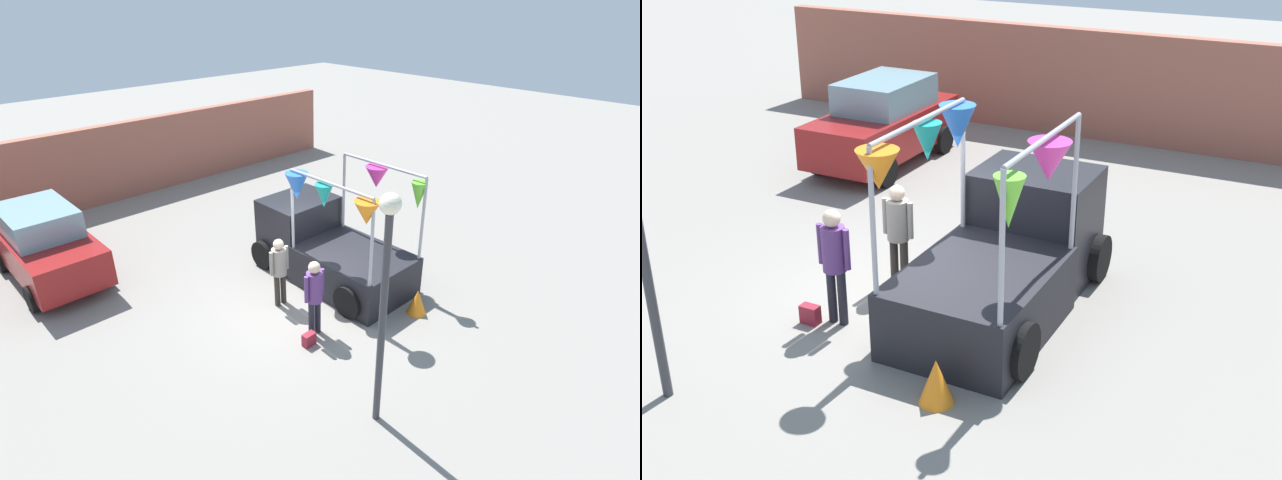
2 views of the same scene
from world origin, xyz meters
TOP-DOWN VIEW (x-y plane):
  - ground_plane at (0.00, 0.00)m, footprint 60.00×60.00m
  - vendor_truck at (1.36, 0.64)m, footprint 2.47×4.12m
  - parked_car at (-3.75, 5.33)m, footprint 1.88×4.00m
  - person_customer at (-0.56, -1.02)m, footprint 0.53×0.34m
  - person_vendor at (-0.35, 0.35)m, footprint 0.53×0.34m
  - handbag at (-0.91, -1.22)m, footprint 0.28×0.16m
  - brick_boundary_wall at (0.00, 9.33)m, footprint 18.00×0.36m
  - folded_kite_bundle_tangerine at (1.63, -2.08)m, footprint 0.55×0.55m

SIDE VIEW (x-z plane):
  - ground_plane at x=0.00m, z-range 0.00..0.00m
  - handbag at x=-0.91m, z-range 0.00..0.28m
  - folded_kite_bundle_tangerine at x=1.63m, z-range 0.00..0.60m
  - vendor_truck at x=1.36m, z-range -0.63..2.37m
  - parked_car at x=-3.75m, z-range 0.00..1.88m
  - person_vendor at x=-0.35m, z-range 0.18..1.86m
  - person_customer at x=-0.56m, z-range 0.19..1.94m
  - brick_boundary_wall at x=0.00m, z-range 0.00..2.60m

